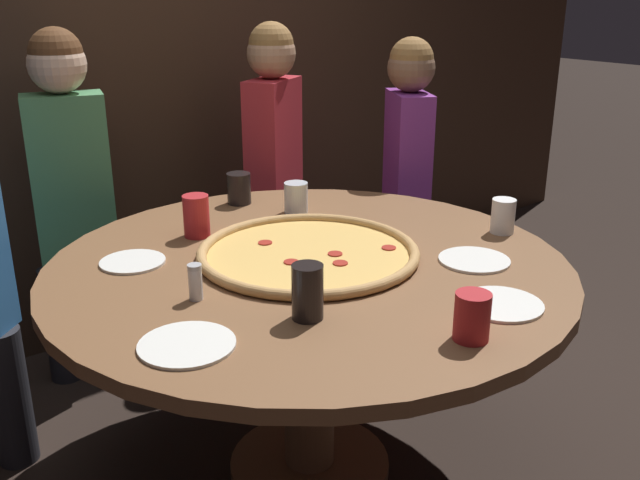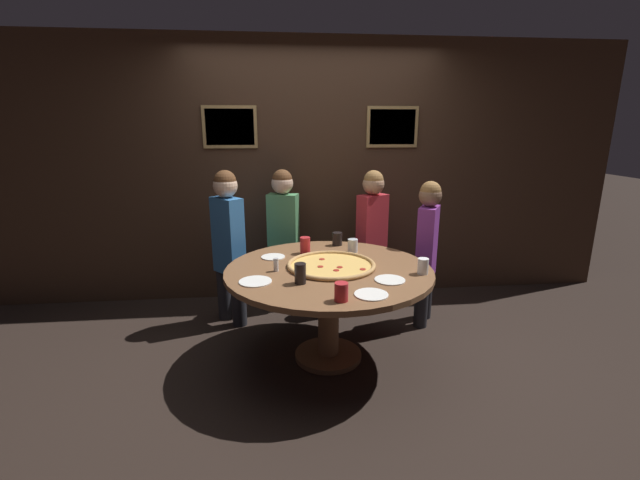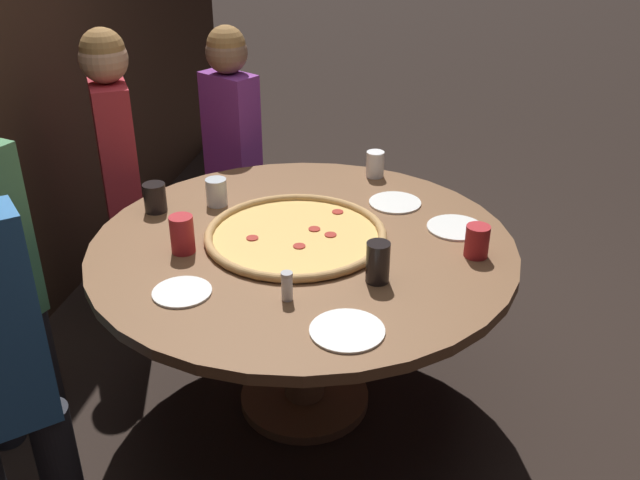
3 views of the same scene
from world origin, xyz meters
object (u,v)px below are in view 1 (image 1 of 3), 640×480
Objects in this scene: white_plate_beside_cup at (501,304)px; white_plate_far_back at (133,262)px; dining_table at (309,303)px; drink_cup_far_left at (471,317)px; diner_far_right at (407,173)px; giant_pizza at (308,252)px; diner_far_left at (274,162)px; drink_cup_front_edge at (503,216)px; drink_cup_beside_pizza at (296,198)px; white_plate_right_side at (187,345)px; diner_side_right at (73,190)px; drink_cup_near_right at (196,216)px; drink_cup_by_shaker at (239,188)px; condiment_shaker at (195,282)px; drink_cup_centre_back at (308,292)px; white_plate_near_front at (474,260)px.

white_plate_beside_cup is 1.05m from white_plate_far_back.
dining_table is 0.64m from drink_cup_far_left.
dining_table is at bearing -30.48° from diner_far_right.
diner_far_right is at bearing 28.93° from giant_pizza.
diner_far_left reaches higher than diner_far_right.
white_plate_beside_cup is 0.16× the size of diner_far_left.
drink_cup_front_edge is at bearing 7.96° from diner_far_right.
drink_cup_beside_pizza is (0.23, 0.37, 0.04)m from giant_pizza.
white_plate_right_side is 0.16× the size of diner_side_right.
drink_cup_near_right is at bearing -52.83° from diner_far_right.
drink_cup_by_shaker is 0.99× the size of drink_cup_far_left.
drink_cup_far_left reaches higher than dining_table.
white_plate_right_side is 0.26m from condiment_shaker.
white_plate_far_back is 0.14× the size of diner_side_right.
drink_cup_beside_pizza is 0.08× the size of diner_far_right.
white_plate_far_back is (-0.41, 0.31, 0.14)m from dining_table.
diner_side_right is (-0.57, 0.64, -0.02)m from drink_cup_beside_pizza.
drink_cup_by_shaker is 1.17m from white_plate_beside_cup.
diner_far_right is (0.75, 1.09, -0.00)m from white_plate_beside_cup.
diner_far_left reaches higher than condiment_shaker.
drink_cup_by_shaker is at bearing 36.29° from drink_cup_near_right.
drink_cup_centre_back reaches higher than drink_cup_near_right.
drink_cup_beside_pizza is at bearing 75.88° from drink_cup_far_left.
diner_far_left reaches higher than drink_cup_front_edge.
drink_cup_far_left is 0.09× the size of diner_far_right.
drink_cup_far_left is 1.65m from diner_far_left.
condiment_shaker is at bearing 56.03° from white_plate_right_side.
white_plate_beside_cup is at bearing 124.72° from diner_side_right.
drink_cup_by_shaker is at bearing -65.81° from diner_far_right.
condiment_shaker is (-0.24, -0.43, -0.02)m from drink_cup_near_right.
giant_pizza is 6.11× the size of drink_cup_beside_pizza.
drink_cup_beside_pizza is (0.25, 0.40, 0.19)m from dining_table.
giant_pizza reaches higher than white_plate_beside_cup.
white_plate_right_side is at bearing 175.93° from white_plate_near_front.
diner_far_right reaches higher than giant_pizza.
drink_cup_front_edge is at bearing 37.96° from white_plate_beside_cup.
drink_cup_near_right is at bearing 9.10° from diner_far_left.
drink_cup_by_shaker is at bearing 50.07° from condiment_shaker.
diner_far_right is at bearing 175.01° from diner_side_right.
drink_cup_by_shaker is 1.18× the size of condiment_shaker.
diner_far_right reaches higher than white_plate_near_front.
white_plate_near_front is at bearing -157.56° from drink_cup_front_edge.
drink_cup_beside_pizza reaches higher than dining_table.
drink_cup_beside_pizza reaches higher than white_plate_near_front.
drink_cup_front_edge is at bearing -19.46° from giant_pizza.
diner_far_left is 1.04× the size of diner_far_right.
diner_far_left is (0.39, 0.33, -0.02)m from drink_cup_by_shaker.
giant_pizza is 0.49× the size of diner_side_right.
white_plate_beside_cup is at bearing -93.09° from drink_cup_beside_pizza.
drink_cup_by_shaker is 0.37m from drink_cup_near_right.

